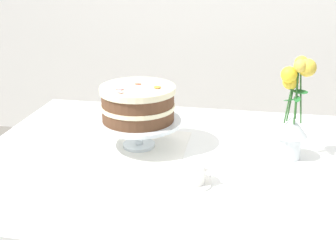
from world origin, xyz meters
The scene contains 7 objects.
dining_table centered at (0.00, -0.02, 0.65)m, with size 1.40×1.00×0.74m.
linen_napkin centered at (-0.18, 0.05, 0.74)m, with size 0.32×0.32×0.00m, color white.
cake_stand centered at (-0.18, 0.05, 0.82)m, with size 0.29×0.29×0.10m.
layer_cake centered at (-0.18, 0.05, 0.90)m, with size 0.25×0.25×0.12m.
flower_vase centered at (0.32, 0.06, 0.89)m, with size 0.11×0.11×0.33m.
teacup centered at (0.03, -0.17, 0.77)m, with size 0.12×0.11×0.06m.
loose_petal_1 centered at (-0.09, 0.27, 0.74)m, with size 0.04×0.02×0.00m, color orange.
Camera 1 is at (0.17, -1.25, 1.34)m, focal length 45.98 mm.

